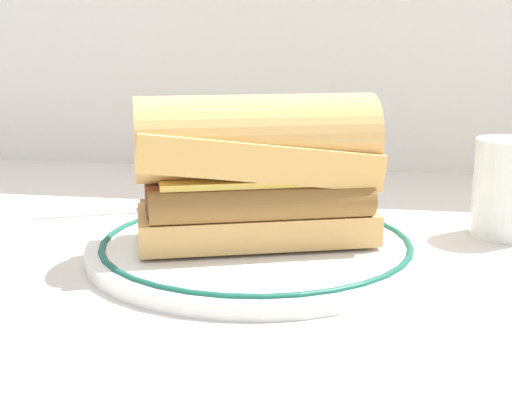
# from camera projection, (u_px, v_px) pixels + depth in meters

# --- Properties ---
(ground_plane) EXTENTS (1.50, 1.50, 0.00)m
(ground_plane) POSITION_uv_depth(u_px,v_px,m) (246.00, 260.00, 0.61)
(ground_plane) COLOR beige
(plate) EXTENTS (0.29, 0.29, 0.01)m
(plate) POSITION_uv_depth(u_px,v_px,m) (256.00, 247.00, 0.62)
(plate) COLOR white
(plate) RESTS_ON ground_plane
(sausage_sandwich) EXTENTS (0.22, 0.15, 0.12)m
(sausage_sandwich) POSITION_uv_depth(u_px,v_px,m) (256.00, 169.00, 0.61)
(sausage_sandwich) COLOR #E0AB61
(sausage_sandwich) RESTS_ON plate
(drinking_glass) EXTENTS (0.06, 0.06, 0.09)m
(drinking_glass) POSITION_uv_depth(u_px,v_px,m) (507.00, 195.00, 0.68)
(drinking_glass) COLOR silver
(drinking_glass) RESTS_ON ground_plane
(butter_knife) EXTENTS (0.16, 0.08, 0.01)m
(butter_knife) POSITION_uv_depth(u_px,v_px,m) (129.00, 208.00, 0.77)
(butter_knife) COLOR silver
(butter_knife) RESTS_ON ground_plane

